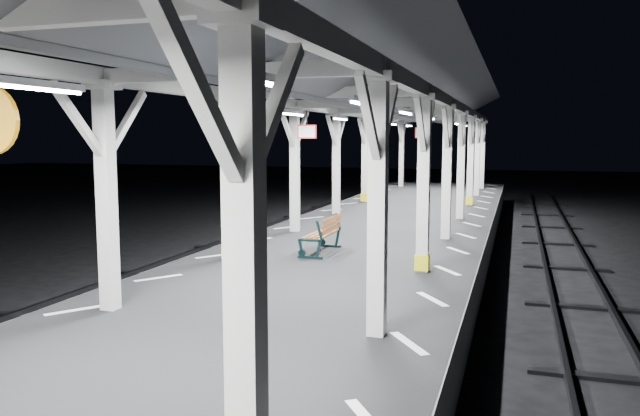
% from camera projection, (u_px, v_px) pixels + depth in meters
% --- Properties ---
extents(ground, '(120.00, 120.00, 0.00)m').
position_uv_depth(ground, '(286.00, 345.00, 10.60)').
color(ground, black).
rests_on(ground, ground).
extents(platform, '(6.00, 50.00, 1.00)m').
position_uv_depth(platform, '(286.00, 317.00, 10.55)').
color(platform, black).
rests_on(platform, ground).
extents(hazard_stripes_left, '(1.00, 48.00, 0.01)m').
position_uv_depth(hazard_stripes_left, '(158.00, 278.00, 11.22)').
color(hazard_stripes_left, silver).
rests_on(hazard_stripes_left, platform).
extents(hazard_stripes_right, '(1.00, 48.00, 0.01)m').
position_uv_depth(hazard_stripes_right, '(432.00, 299.00, 9.75)').
color(hazard_stripes_right, silver).
rests_on(hazard_stripes_right, platform).
extents(track_left, '(2.20, 60.00, 0.16)m').
position_uv_depth(track_left, '(45.00, 316.00, 12.09)').
color(track_left, '#2D2D33').
rests_on(track_left, ground).
extents(track_right, '(2.20, 60.00, 0.16)m').
position_uv_depth(track_right, '(607.00, 375.00, 9.09)').
color(track_right, '#2D2D33').
rests_on(track_right, ground).
extents(canopy, '(5.40, 49.00, 4.65)m').
position_uv_depth(canopy, '(284.00, 73.00, 10.06)').
color(canopy, silver).
rests_on(canopy, platform).
extents(bench_mid, '(0.57, 1.51, 0.81)m').
position_uv_depth(bench_mid, '(324.00, 233.00, 13.61)').
color(bench_mid, black).
rests_on(bench_mid, platform).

